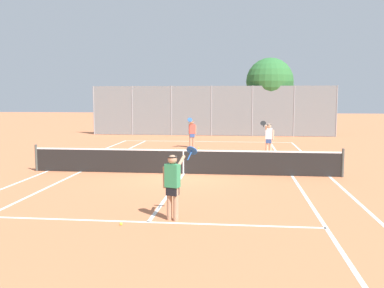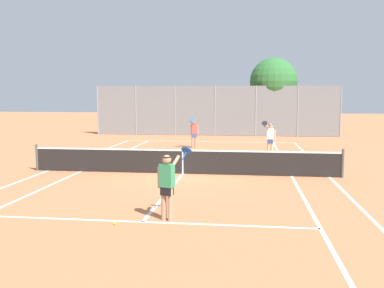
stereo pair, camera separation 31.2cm
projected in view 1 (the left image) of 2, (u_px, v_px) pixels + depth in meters
The scene contains 14 objects.
ground_plane at pixel (183, 174), 16.51m from camera, with size 120.00×120.00×0.00m, color #C67047.
court_line_markings at pixel (183, 174), 16.51m from camera, with size 11.10×23.90×0.01m.
tennis_net at pixel (183, 161), 16.45m from camera, with size 12.00×0.10×1.07m.
player_near_side at pixel (173, 183), 10.26m from camera, with size 0.84×0.69×1.77m.
player_far_left at pixel (192, 132), 24.79m from camera, with size 0.46×0.88×1.77m.
player_far_right at pixel (269, 137), 21.66m from camera, with size 0.73×0.72×1.77m.
loose_tennis_ball_0 at pixel (199, 148), 24.40m from camera, with size 0.07×0.07×0.07m, color #D1DB33.
loose_tennis_ball_1 at pixel (121, 224), 9.95m from camera, with size 0.07×0.07×0.07m, color #D1DB33.
loose_tennis_ball_2 at pixel (285, 158), 20.52m from camera, with size 0.07×0.07×0.07m, color #D1DB33.
loose_tennis_ball_3 at pixel (260, 174), 16.24m from camera, with size 0.07×0.07×0.07m, color #D1DB33.
loose_tennis_ball_4 at pixel (101, 158), 20.56m from camera, with size 0.07×0.07×0.07m, color #D1DB33.
loose_tennis_ball_5 at pixel (206, 155), 21.50m from camera, with size 0.07×0.07×0.07m, color #D1DB33.
back_fence at pixel (211, 111), 32.31m from camera, with size 18.47×0.08×3.78m.
tree_behind_left at pixel (272, 83), 33.27m from camera, with size 3.72×3.66×5.95m.
Camera 1 is at (2.13, -16.14, 2.99)m, focal length 40.00 mm.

